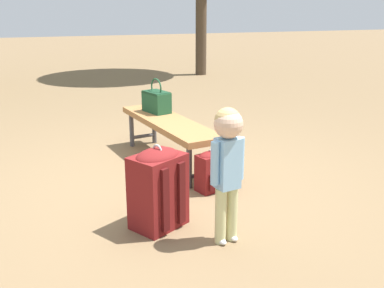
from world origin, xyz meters
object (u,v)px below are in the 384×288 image
(handbag, at_px, (156,101))
(backpack_large, at_px, (158,186))
(park_bench, at_px, (169,125))
(backpack_small, at_px, (210,170))
(child_standing, at_px, (228,155))

(handbag, xyz_separation_m, backpack_large, (1.71, -0.43, -0.26))
(park_bench, height_order, backpack_large, backpack_large)
(handbag, bearing_deg, backpack_small, 7.69)
(park_bench, distance_m, backpack_small, 0.87)
(park_bench, distance_m, handbag, 0.42)
(park_bench, height_order, backpack_small, park_bench)
(park_bench, relative_size, handbag, 4.47)
(backpack_large, distance_m, backpack_small, 0.78)
(park_bench, height_order, handbag, handbag)
(handbag, height_order, backpack_small, handbag)
(backpack_large, bearing_deg, handbag, 165.88)
(backpack_small, bearing_deg, handbag, -172.31)
(child_standing, xyz_separation_m, backpack_large, (-0.37, -0.38, -0.32))
(park_bench, xyz_separation_m, backpack_large, (1.33, -0.46, -0.08))
(child_standing, distance_m, backpack_large, 0.62)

